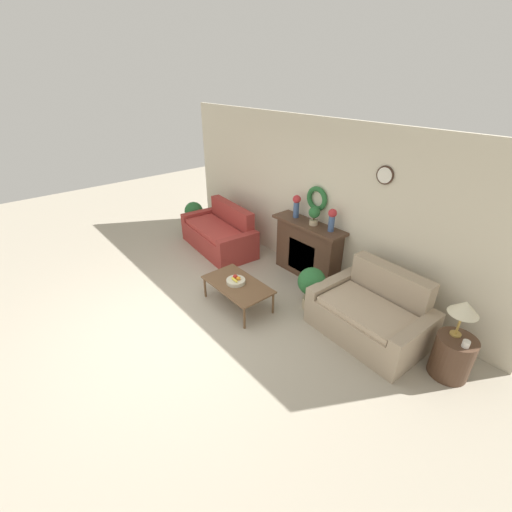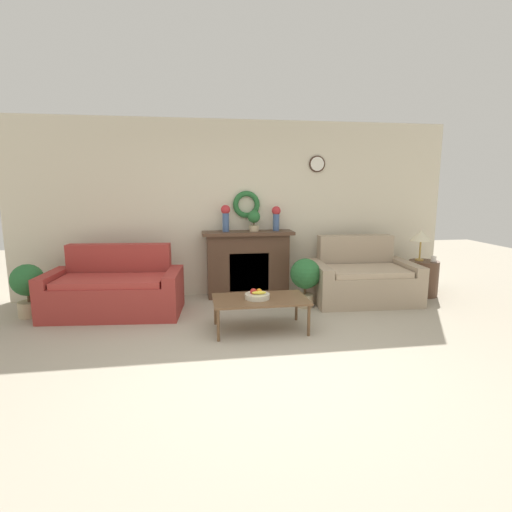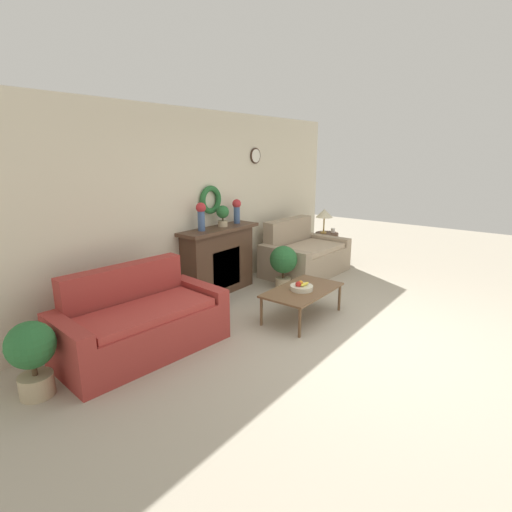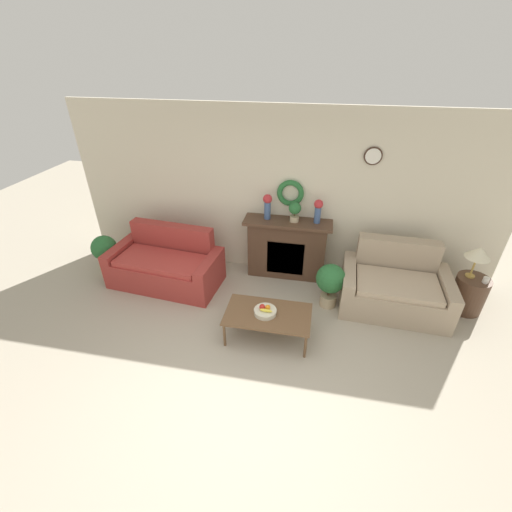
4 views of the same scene
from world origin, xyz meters
TOP-DOWN VIEW (x-y plane):
  - ground_plane at (0.00, 0.00)m, footprint 16.00×16.00m
  - wall_back at (0.00, 2.78)m, footprint 6.80×0.15m
  - fireplace at (0.14, 2.57)m, footprint 1.39×0.41m
  - couch_left at (-1.75, 1.98)m, footprint 1.83×1.04m
  - loveseat_right at (1.81, 2.07)m, footprint 1.56×1.07m
  - coffee_table at (0.08, 1.05)m, footprint 1.12×0.64m
  - fruit_bowl at (0.04, 1.05)m, footprint 0.30×0.30m
  - side_table_by_loveseat at (2.87, 2.16)m, footprint 0.45×0.45m
  - table_lamp at (2.82, 2.21)m, footprint 0.33×0.33m
  - mug at (2.97, 2.08)m, footprint 0.08×0.08m
  - vase_on_mantel_left at (-0.19, 2.57)m, footprint 0.14×0.14m
  - vase_on_mantel_right at (0.59, 2.57)m, footprint 0.14×0.14m
  - potted_plant_on_mantel at (0.24, 2.55)m, footprint 0.19×0.19m
  - potted_plant_floor_by_couch at (-2.85, 2.03)m, footprint 0.42×0.42m
  - potted_plant_floor_by_loveseat at (0.87, 1.87)m, footprint 0.43×0.43m

SIDE VIEW (x-z plane):
  - ground_plane at x=0.00m, z-range 0.00..0.00m
  - side_table_by_loveseat at x=2.87m, z-range 0.00..0.55m
  - couch_left at x=-1.75m, z-range -0.14..0.77m
  - loveseat_right at x=1.81m, z-range -0.15..0.80m
  - coffee_table at x=0.08m, z-range 0.17..0.56m
  - potted_plant_floor_by_couch at x=-2.85m, z-range 0.07..0.77m
  - fruit_bowl at x=0.04m, z-range 0.37..0.49m
  - potted_plant_floor_by_loveseat at x=0.87m, z-range 0.09..0.79m
  - fireplace at x=0.14m, z-range 0.01..1.03m
  - mug at x=2.97m, z-range 0.55..0.64m
  - table_lamp at x=2.82m, z-range 0.70..1.18m
  - potted_plant_on_mantel at x=0.24m, z-range 1.05..1.37m
  - vase_on_mantel_right at x=0.59m, z-range 1.06..1.43m
  - vase_on_mantel_left at x=-0.19m, z-range 1.06..1.46m
  - wall_back at x=0.00m, z-range 0.00..2.70m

